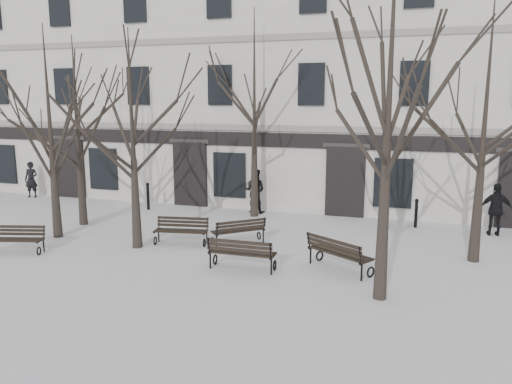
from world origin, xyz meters
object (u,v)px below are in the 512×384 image
at_px(bench_4, 239,230).
at_px(bench_2, 338,253).
at_px(tree_0, 48,107).
at_px(bench_3, 181,230).
at_px(bench_1, 242,252).
at_px(bench_0, 17,238).
at_px(tree_2, 391,60).
at_px(tree_1, 132,114).

bearing_deg(bench_4, bench_2, 113.45).
height_order(tree_0, bench_3, tree_0).
bearing_deg(bench_2, tree_0, 28.79).
bearing_deg(bench_2, bench_1, 48.51).
bearing_deg(bench_0, bench_3, 13.23).
relative_size(tree_0, bench_2, 3.59).
relative_size(bench_2, bench_4, 1.17).
distance_m(tree_0, bench_2, 10.80).
xyz_separation_m(bench_1, bench_4, (-0.94, 2.42, -0.04)).
bearing_deg(bench_1, bench_3, -34.79).
relative_size(tree_0, tree_2, 0.80).
height_order(tree_1, bench_2, tree_1).
distance_m(tree_1, bench_4, 5.12).
bearing_deg(tree_1, tree_2, -13.91).
xyz_separation_m(bench_1, bench_2, (2.63, 0.78, 0.02)).
bearing_deg(bench_2, tree_1, 29.40).
bearing_deg(bench_1, tree_1, -16.05).
height_order(tree_1, bench_4, tree_1).
height_order(tree_2, bench_1, tree_2).
distance_m(tree_0, bench_3, 6.15).
bearing_deg(tree_2, bench_2, 127.55).
relative_size(bench_3, bench_4, 1.07).
relative_size(tree_2, bench_0, 5.09).
bearing_deg(bench_2, bench_4, 7.29).
bearing_deg(bench_1, bench_0, 3.68).
xyz_separation_m(tree_2, bench_2, (-1.28, 1.67, -5.15)).
bearing_deg(bench_0, tree_1, 11.50).
height_order(bench_1, bench_3, bench_1).
distance_m(tree_2, bench_2, 5.56).
xyz_separation_m(tree_2, bench_4, (-4.85, 3.31, -5.20)).
relative_size(tree_1, bench_1, 3.60).
relative_size(tree_1, bench_4, 4.03).
bearing_deg(bench_1, bench_2, -164.50).
relative_size(tree_0, bench_4, 4.21).
xyz_separation_m(bench_0, bench_4, (6.41, 3.03, 0.02)).
height_order(tree_2, bench_4, tree_2).
xyz_separation_m(bench_0, bench_2, (9.98, 1.39, 0.08)).
bearing_deg(bench_4, bench_0, -16.61).
distance_m(bench_1, bench_3, 3.37).
distance_m(tree_0, bench_4, 7.69).
relative_size(tree_0, bench_3, 3.93).
bearing_deg(bench_3, bench_0, -160.81).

